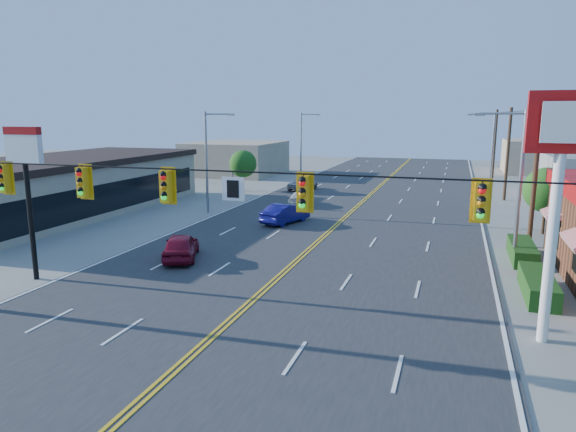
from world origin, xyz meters
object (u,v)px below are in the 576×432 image
(signal_span, at_px, (196,204))
(kfc_pylon, at_px, (559,168))
(car_magenta, at_px, (181,247))
(car_white, at_px, (300,199))
(car_silver, at_px, (303,185))
(car_blue, at_px, (285,214))
(pizza_hut_sign, at_px, (26,171))

(signal_span, height_order, kfc_pylon, signal_span)
(kfc_pylon, bearing_deg, signal_span, -160.22)
(kfc_pylon, height_order, car_magenta, kfc_pylon)
(car_white, height_order, car_silver, car_silver)
(car_magenta, distance_m, car_white, 18.27)
(kfc_pylon, xyz_separation_m, car_white, (-15.88, 23.33, -5.47))
(kfc_pylon, height_order, car_white, kfc_pylon)
(kfc_pylon, relative_size, car_white, 2.16)
(car_magenta, bearing_deg, signal_span, 100.66)
(signal_span, bearing_deg, car_blue, 100.19)
(car_silver, bearing_deg, kfc_pylon, 128.66)
(car_blue, bearing_deg, signal_span, 118.11)
(signal_span, distance_m, car_blue, 20.55)
(kfc_pylon, bearing_deg, car_blue, 132.89)
(signal_span, distance_m, car_white, 28.07)
(pizza_hut_sign, xyz_separation_m, car_blue, (7.32, 15.80, -4.48))
(pizza_hut_sign, height_order, car_white, pizza_hut_sign)
(signal_span, bearing_deg, car_white, 99.87)
(kfc_pylon, distance_m, pizza_hut_sign, 22.02)
(kfc_pylon, xyz_separation_m, pizza_hut_sign, (-22.00, 0.00, -0.86))
(signal_span, xyz_separation_m, car_white, (-4.76, 27.33, -4.32))
(signal_span, relative_size, kfc_pylon, 2.86)
(pizza_hut_sign, bearing_deg, car_silver, 83.26)
(kfc_pylon, relative_size, car_silver, 2.05)
(pizza_hut_sign, xyz_separation_m, car_white, (6.12, 23.33, -4.61))
(kfc_pylon, relative_size, car_blue, 2.00)
(car_white, bearing_deg, signal_span, 93.33)
(car_magenta, bearing_deg, kfc_pylon, 140.86)
(car_white, bearing_deg, car_magenta, 79.73)
(pizza_hut_sign, height_order, car_magenta, pizza_hut_sign)
(signal_span, bearing_deg, car_silver, 101.08)
(pizza_hut_sign, relative_size, car_silver, 1.65)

